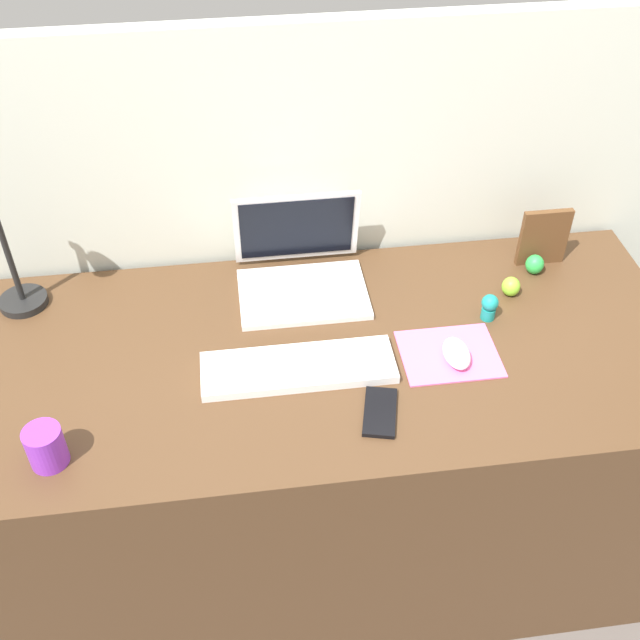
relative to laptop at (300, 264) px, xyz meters
name	(u,v)px	position (x,y,z in m)	size (l,w,h in m)	color
ground_plane	(323,539)	(0.02, -0.24, -0.79)	(6.00, 6.00, 0.00)	#59514C
back_wall	(304,270)	(0.02, 0.15, -0.14)	(2.83, 0.05, 1.32)	beige
desk	(324,457)	(0.02, -0.24, -0.42)	(1.63, 0.70, 0.74)	#4C331E
laptop	(300,264)	(0.00, 0.00, 0.00)	(0.30, 0.25, 0.21)	white
keyboard	(298,368)	(-0.04, -0.30, -0.04)	(0.41, 0.13, 0.02)	white
mousepad	(449,354)	(0.29, -0.29, -0.05)	(0.21, 0.17, 0.00)	pink
mouse	(457,353)	(0.30, -0.31, -0.03)	(0.06, 0.10, 0.03)	white
cell_phone	(380,412)	(0.11, -0.44, -0.05)	(0.06, 0.13, 0.01)	black
desk_lamp	(2,250)	(-0.65, -0.02, 0.12)	(0.11, 0.14, 0.36)	black
picture_frame	(544,237)	(0.60, 0.00, 0.02)	(0.12, 0.02, 0.15)	brown
coffee_mug	(46,447)	(-0.53, -0.47, -0.01)	(0.07, 0.07, 0.08)	purple
toy_figurine_green	(535,264)	(0.57, -0.04, -0.03)	(0.04, 0.04, 0.05)	green
toy_figurine_teal	(489,306)	(0.41, -0.19, -0.02)	(0.04, 0.04, 0.06)	teal
toy_figurine_lime	(511,286)	(0.49, -0.11, -0.03)	(0.04, 0.04, 0.05)	#8CDB33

